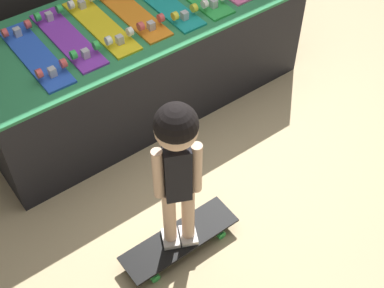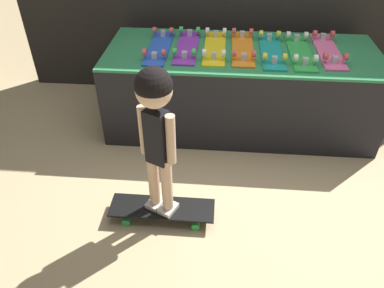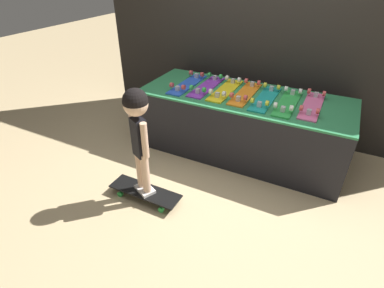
{
  "view_description": "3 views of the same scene",
  "coord_description": "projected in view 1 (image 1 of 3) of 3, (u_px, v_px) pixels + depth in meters",
  "views": [
    {
      "loc": [
        -1.42,
        -1.92,
        2.64
      ],
      "look_at": [
        -0.17,
        -0.25,
        0.35
      ],
      "focal_mm": 50.0,
      "sensor_mm": 36.0,
      "label": 1
    },
    {
      "loc": [
        -0.17,
        -2.28,
        1.92
      ],
      "look_at": [
        -0.34,
        -0.29,
        0.4
      ],
      "focal_mm": 35.0,
      "sensor_mm": 36.0,
      "label": 2
    },
    {
      "loc": [
        0.85,
        -2.28,
        1.93
      ],
      "look_at": [
        -0.24,
        -0.15,
        0.43
      ],
      "focal_mm": 28.0,
      "sensor_mm": 36.0,
      "label": 3
    }
  ],
  "objects": [
    {
      "name": "child",
      "position": [
        177.0,
        155.0,
        2.45
      ],
      "size": [
        0.23,
        0.2,
        1.0
      ],
      "rotation": [
        0.0,
        0.0,
        -0.44
      ],
      "color": "silver",
      "rests_on": "skateboard_on_floor"
    },
    {
      "name": "skateboard_on_floor",
      "position": [
        180.0,
        240.0,
        2.98
      ],
      "size": [
        0.69,
        0.21,
        0.09
      ],
      "color": "black",
      "rests_on": "ground_plane"
    },
    {
      "name": "skateboard_yellow_on_rack",
      "position": [
        100.0,
        24.0,
        3.28
      ],
      "size": [
        0.18,
        0.7,
        0.09
      ],
      "color": "yellow",
      "rests_on": "display_rack"
    },
    {
      "name": "skateboard_orange_on_rack",
      "position": [
        131.0,
        11.0,
        3.37
      ],
      "size": [
        0.18,
        0.7,
        0.09
      ],
      "color": "orange",
      "rests_on": "display_rack"
    },
    {
      "name": "skateboard_blue_on_rack",
      "position": [
        35.0,
        54.0,
        3.08
      ],
      "size": [
        0.18,
        0.7,
        0.09
      ],
      "color": "blue",
      "rests_on": "display_rack"
    },
    {
      "name": "display_rack",
      "position": [
        137.0,
        59.0,
        3.63
      ],
      "size": [
        2.22,
        0.88,
        0.69
      ],
      "color": "black",
      "rests_on": "ground_plane"
    },
    {
      "name": "skateboard_purple_on_rack",
      "position": [
        67.0,
        37.0,
        3.19
      ],
      "size": [
        0.18,
        0.7,
        0.09
      ],
      "color": "purple",
      "rests_on": "display_rack"
    },
    {
      "name": "ground_plane",
      "position": [
        190.0,
        146.0,
        3.56
      ],
      "size": [
        16.0,
        16.0,
        0.0
      ],
      "primitive_type": "plane",
      "color": "tan"
    },
    {
      "name": "skateboard_teal_on_rack",
      "position": [
        164.0,
        2.0,
        3.45
      ],
      "size": [
        0.18,
        0.7,
        0.09
      ],
      "color": "teal",
      "rests_on": "display_rack"
    }
  ]
}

